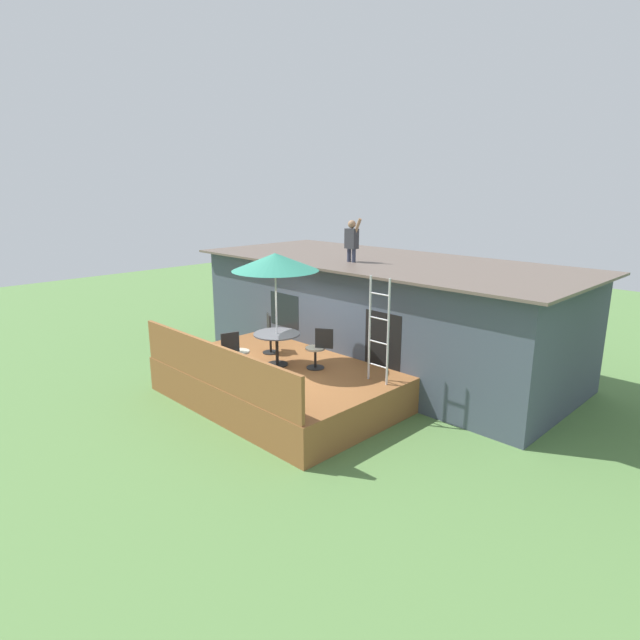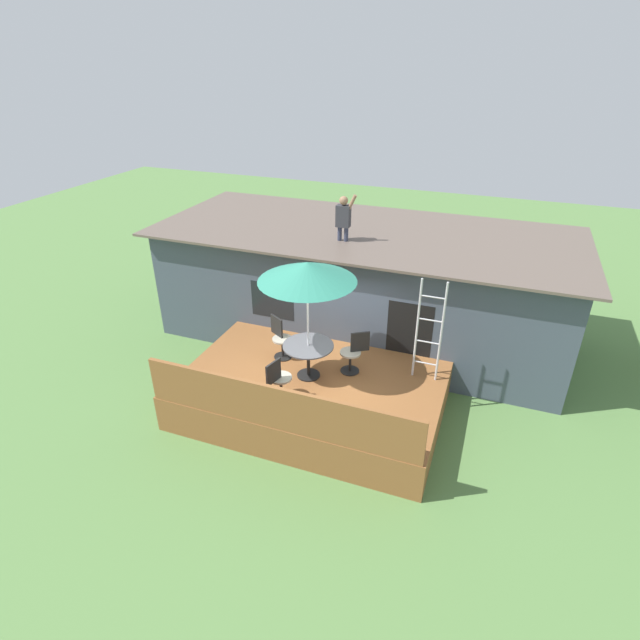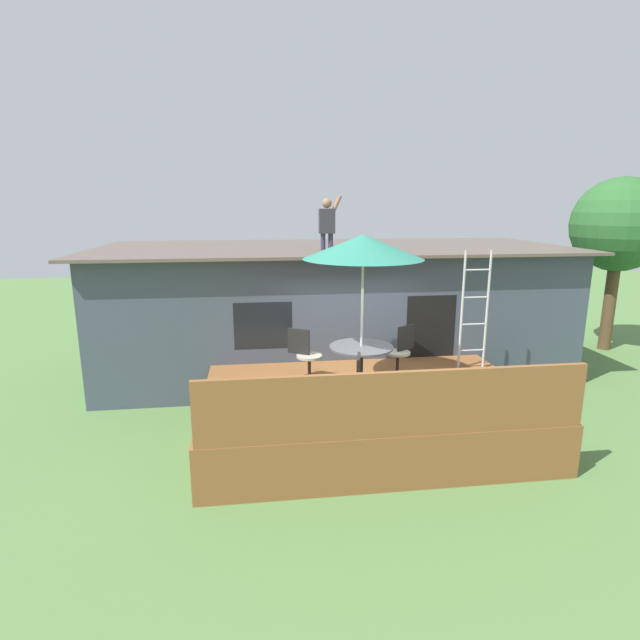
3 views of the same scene
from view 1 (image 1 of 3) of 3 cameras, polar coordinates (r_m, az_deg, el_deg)
The scene contains 11 objects.
ground_plane at distance 12.17m, azimuth -4.31°, elevation -8.58°, with size 40.00×40.00×0.00m, color #567F42.
house at distance 14.20m, azimuth 6.64°, elevation 0.83°, with size 10.50×4.50×2.86m.
deck at distance 12.02m, azimuth -4.35°, elevation -6.82°, with size 5.34×3.56×0.80m, color brown.
deck_railing at distance 10.76m, azimuth -11.45°, elevation -4.83°, with size 5.24×0.08×0.90m, color brown.
patio_table at distance 11.78m, azimuth -4.72°, elevation -2.20°, with size 1.04×1.04×0.74m.
patio_umbrella at distance 11.41m, azimuth -4.90°, elevation 6.31°, with size 1.90×1.90×2.54m.
step_ladder at distance 10.66m, azimuth 6.41°, elevation -1.15°, with size 0.52×0.04×2.20m.
person_figure at distance 13.35m, azimuth 3.50°, elevation 8.90°, with size 0.47×0.20×1.11m.
patio_chair_left at distance 12.77m, azimuth -5.47°, elevation -1.51°, with size 0.57×0.44×0.92m.
patio_chair_right at distance 11.57m, azimuth -0.17°, elevation -3.13°, with size 0.57×0.45×0.92m.
patio_chair_near at distance 11.45m, azimuth -9.10°, elevation -3.51°, with size 0.44×0.61×0.92m.
Camera 1 is at (8.55, -7.25, 4.73)m, focal length 29.40 mm.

